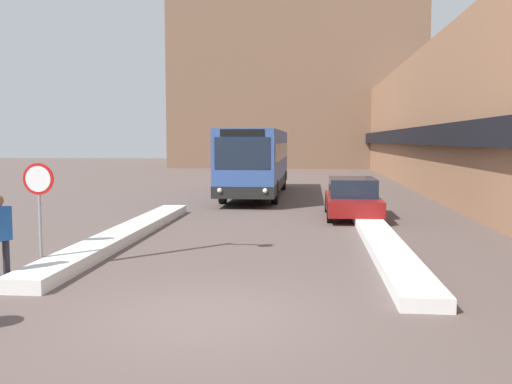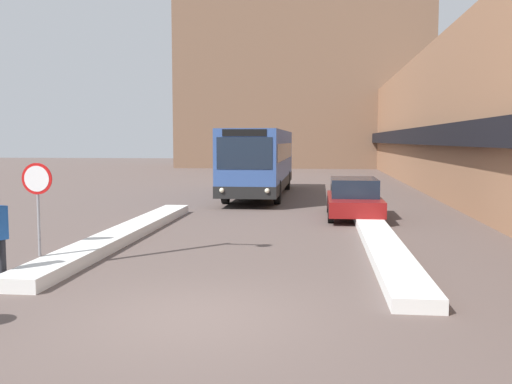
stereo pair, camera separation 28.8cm
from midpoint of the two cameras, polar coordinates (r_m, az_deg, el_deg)
name	(u,v)px [view 1 (the left image)]	position (r m, az deg, el deg)	size (l,w,h in m)	color
ground_plane	(203,317)	(9.36, -6.19, -12.32)	(160.00, 160.00, 0.00)	brown
building_row_right	(461,121)	(33.75, 19.61, 6.69)	(5.50, 60.00, 7.78)	#996B4C
building_backdrop_far	(296,81)	(61.35, 3.86, 10.97)	(26.00, 8.00, 18.06)	brown
snow_bank_left	(125,234)	(16.82, -13.43, -4.09)	(0.90, 12.07, 0.29)	silver
snow_bank_right	(385,246)	(14.97, 12.26, -5.26)	(0.90, 10.79, 0.26)	silver
city_bus	(257,161)	(28.95, -0.21, 3.15)	(2.60, 12.32, 3.30)	#335193
parked_car_front	(352,198)	(21.11, 9.21, -0.56)	(1.90, 4.59, 1.44)	maroon
stop_sign	(39,189)	(14.64, -21.43, 0.26)	(0.76, 0.08, 2.28)	gray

